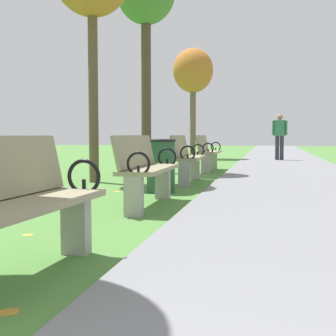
{
  "coord_description": "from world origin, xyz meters",
  "views": [
    {
      "loc": [
        1.01,
        0.33,
        0.9
      ],
      "look_at": [
        -0.05,
        5.22,
        0.55
      ],
      "focal_mm": 50.02,
      "sensor_mm": 36.0,
      "label": 1
    }
  ],
  "objects_px": {
    "tree_5": "(193,72)",
    "trash_bin": "(161,166)",
    "park_bench_2": "(13,204)",
    "park_bench_3": "(146,168)",
    "park_bench_4": "(187,157)",
    "park_bench_5": "(208,152)",
    "pedestrian_walking": "(280,134)"
  },
  "relations": [
    {
      "from": "tree_5",
      "to": "trash_bin",
      "type": "bearing_deg",
      "value": -83.45
    },
    {
      "from": "park_bench_2",
      "to": "park_bench_3",
      "type": "xyz_separation_m",
      "value": [
        -0.0,
        3.13,
        0.0
      ]
    },
    {
      "from": "park_bench_2",
      "to": "park_bench_4",
      "type": "relative_size",
      "value": 1.0
    },
    {
      "from": "tree_5",
      "to": "park_bench_5",
      "type": "bearing_deg",
      "value": -77.41
    },
    {
      "from": "park_bench_2",
      "to": "trash_bin",
      "type": "relative_size",
      "value": 1.93
    },
    {
      "from": "park_bench_2",
      "to": "tree_5",
      "type": "bearing_deg",
      "value": 95.14
    },
    {
      "from": "park_bench_4",
      "to": "tree_5",
      "type": "distance_m",
      "value": 9.68
    },
    {
      "from": "park_bench_3",
      "to": "pedestrian_walking",
      "type": "relative_size",
      "value": 0.99
    },
    {
      "from": "park_bench_3",
      "to": "trash_bin",
      "type": "xyz_separation_m",
      "value": [
        -0.15,
        1.46,
        -0.06
      ]
    },
    {
      "from": "park_bench_4",
      "to": "trash_bin",
      "type": "bearing_deg",
      "value": -95.41
    },
    {
      "from": "park_bench_2",
      "to": "trash_bin",
      "type": "height_order",
      "value": "park_bench_2"
    },
    {
      "from": "park_bench_4",
      "to": "tree_5",
      "type": "height_order",
      "value": "tree_5"
    },
    {
      "from": "park_bench_2",
      "to": "park_bench_3",
      "type": "bearing_deg",
      "value": 90.0
    },
    {
      "from": "park_bench_3",
      "to": "trash_bin",
      "type": "relative_size",
      "value": 1.91
    },
    {
      "from": "tree_5",
      "to": "pedestrian_walking",
      "type": "relative_size",
      "value": 2.6
    },
    {
      "from": "tree_5",
      "to": "pedestrian_walking",
      "type": "xyz_separation_m",
      "value": [
        3.24,
        -0.78,
        -2.37
      ]
    },
    {
      "from": "park_bench_2",
      "to": "pedestrian_walking",
      "type": "relative_size",
      "value": 1.0
    },
    {
      "from": "park_bench_2",
      "to": "park_bench_3",
      "type": "height_order",
      "value": "same"
    },
    {
      "from": "park_bench_4",
      "to": "park_bench_5",
      "type": "xyz_separation_m",
      "value": [
        -0.0,
        3.0,
        0.0
      ]
    },
    {
      "from": "trash_bin",
      "to": "pedestrian_walking",
      "type": "bearing_deg",
      "value": 78.55
    },
    {
      "from": "park_bench_2",
      "to": "trash_bin",
      "type": "distance_m",
      "value": 4.59
    },
    {
      "from": "park_bench_2",
      "to": "pedestrian_walking",
      "type": "height_order",
      "value": "pedestrian_walking"
    },
    {
      "from": "park_bench_2",
      "to": "park_bench_4",
      "type": "distance_m",
      "value": 6.14
    },
    {
      "from": "park_bench_3",
      "to": "park_bench_4",
      "type": "relative_size",
      "value": 0.99
    },
    {
      "from": "park_bench_5",
      "to": "tree_5",
      "type": "bearing_deg",
      "value": 102.59
    },
    {
      "from": "park_bench_3",
      "to": "trash_bin",
      "type": "bearing_deg",
      "value": 95.76
    },
    {
      "from": "park_bench_4",
      "to": "trash_bin",
      "type": "relative_size",
      "value": 1.92
    },
    {
      "from": "tree_5",
      "to": "park_bench_3",
      "type": "bearing_deg",
      "value": -83.55
    },
    {
      "from": "park_bench_5",
      "to": "pedestrian_walking",
      "type": "relative_size",
      "value": 0.99
    },
    {
      "from": "pedestrian_walking",
      "to": "trash_bin",
      "type": "distance_m",
      "value": 10.14
    },
    {
      "from": "park_bench_3",
      "to": "park_bench_5",
      "type": "distance_m",
      "value": 6.01
    },
    {
      "from": "park_bench_2",
      "to": "park_bench_5",
      "type": "bearing_deg",
      "value": 90.0
    }
  ]
}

